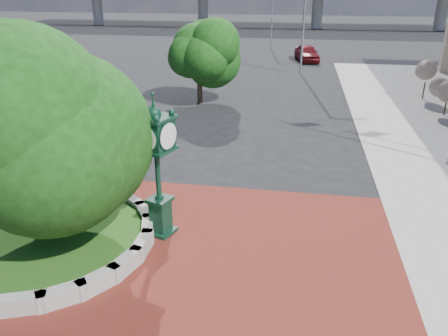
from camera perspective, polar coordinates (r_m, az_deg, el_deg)
ground at (r=13.48m, az=-3.18°, el=-11.84°), size 200.00×200.00×0.00m
plaza at (r=12.69m, az=-4.20°, el=-14.33°), size 12.00×12.00×0.04m
planter_wall at (r=14.10m, az=-14.16°, el=-9.54°), size 2.96×6.77×0.54m
grass_bed at (r=15.14m, az=-22.22°, el=-8.54°), size 6.10×6.10×0.40m
tree_planter at (r=13.72m, az=-24.43°, el=4.12°), size 5.20×5.20×6.33m
tree_street at (r=29.80m, az=-3.28°, el=14.62°), size 4.40×4.40×5.45m
post_clock at (r=13.67m, az=-8.72°, el=0.79°), size 1.19×1.19×4.69m
parked_car at (r=47.15m, az=10.77°, el=14.54°), size 2.91×5.14×1.65m
street_lamp_near at (r=39.83m, az=10.94°, el=20.54°), size 2.32×0.43×10.33m
street_lamp_far at (r=55.14m, az=6.56°, el=20.06°), size 1.79×0.40×7.99m
shrub_far at (r=33.89m, az=24.91°, el=10.78°), size 1.20×1.20×2.20m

